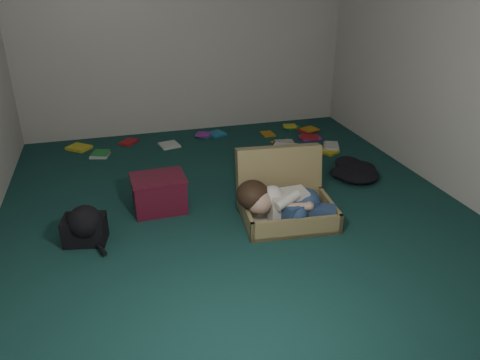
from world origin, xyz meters
TOP-DOWN VIEW (x-y plane):
  - floor at (0.00, 0.00)m, footprint 4.50×4.50m
  - wall_back at (0.00, 2.25)m, footprint 4.50×0.00m
  - wall_front at (0.00, -2.25)m, footprint 4.50×0.00m
  - wall_right at (2.00, 0.00)m, footprint 0.00×4.50m
  - suitcase at (0.38, -0.19)m, footprint 0.81×0.80m
  - person at (0.31, -0.37)m, footprint 0.80×0.44m
  - maroon_bin at (-0.64, 0.18)m, footprint 0.47×0.37m
  - backpack at (-1.25, -0.19)m, footprint 0.45×0.38m
  - clothing_pile at (1.35, 0.36)m, footprint 0.52×0.45m
  - paper_tray at (0.96, 1.16)m, footprint 0.52×0.49m
  - book_scatter at (0.44, 1.67)m, footprint 3.06×1.21m

SIDE VIEW (x-z plane):
  - floor at x=0.00m, z-range 0.00..0.00m
  - book_scatter at x=0.44m, z-range 0.00..0.02m
  - paper_tray at x=0.96m, z-range 0.00..0.06m
  - clothing_pile at x=1.35m, z-range 0.00..0.15m
  - backpack at x=-1.25m, z-range 0.00..0.24m
  - maroon_bin at x=-0.64m, z-range 0.00..0.32m
  - suitcase at x=0.38m, z-range -0.11..0.44m
  - person at x=0.31m, z-range 0.04..0.38m
  - wall_back at x=0.00m, z-range -0.95..3.55m
  - wall_front at x=0.00m, z-range -0.95..3.55m
  - wall_right at x=2.00m, z-range -0.95..3.55m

